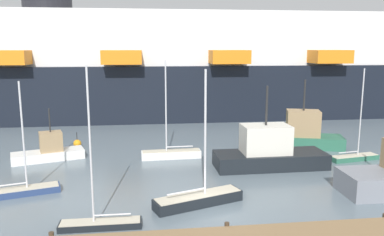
{
  "coord_description": "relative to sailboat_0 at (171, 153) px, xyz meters",
  "views": [
    {
      "loc": [
        -3.84,
        -20.07,
        9.24
      ],
      "look_at": [
        0.0,
        11.3,
        3.46
      ],
      "focal_mm": 36.28,
      "sensor_mm": 36.0,
      "label": 1
    }
  ],
  "objects": [
    {
      "name": "sailboat_2",
      "position": [
        15.08,
        -2.44,
        -0.09
      ],
      "size": [
        4.34,
        1.75,
        7.58
      ],
      "rotation": [
        0.0,
        0.0,
        0.18
      ],
      "color": "#2D6B51",
      "rests_on": "ground_plane"
    },
    {
      "name": "channel_buoy_0",
      "position": [
        -8.49,
        4.67,
        -0.08
      ],
      "size": [
        0.73,
        0.73,
        1.43
      ],
      "color": "orange",
      "rests_on": "ground_plane"
    },
    {
      "name": "sailboat_4",
      "position": [
        0.93,
        -10.11,
        -0.01
      ],
      "size": [
        5.57,
        3.05,
        8.03
      ],
      "rotation": [
        0.0,
        0.0,
        0.35
      ],
      "color": "black",
      "rests_on": "ground_plane"
    },
    {
      "name": "fishing_boat_0",
      "position": [
        -10.11,
        0.75,
        0.32
      ],
      "size": [
        5.99,
        3.53,
        4.33
      ],
      "rotation": [
        0.0,
        0.0,
        0.31
      ],
      "color": "white",
      "rests_on": "ground_plane"
    },
    {
      "name": "cruise_ship",
      "position": [
        7.84,
        23.68,
        5.92
      ],
      "size": [
        126.76,
        20.15,
        20.15
      ],
      "rotation": [
        0.0,
        0.0,
        -0.0
      ],
      "color": "black",
      "rests_on": "ground_plane"
    },
    {
      "name": "sailboat_3",
      "position": [
        -10.04,
        -7.13,
        -0.1
      ],
      "size": [
        4.84,
        2.4,
        7.22
      ],
      "rotation": [
        0.0,
        0.0,
        0.28
      ],
      "color": "navy",
      "rests_on": "ground_plane"
    },
    {
      "name": "ground_plane",
      "position": [
        1.75,
        -11.58,
        -0.45
      ],
      "size": [
        600.0,
        600.0,
        0.0
      ],
      "primitive_type": "plane",
      "color": "slate"
    },
    {
      "name": "sailboat_0",
      "position": [
        0.0,
        0.0,
        0.0
      ],
      "size": [
        5.04,
        1.31,
        8.25
      ],
      "rotation": [
        0.0,
        0.0,
        3.18
      ],
      "color": "white",
      "rests_on": "ground_plane"
    },
    {
      "name": "fishing_boat_3",
      "position": [
        12.25,
        2.33,
        0.75
      ],
      "size": [
        8.57,
        4.76,
        6.32
      ],
      "rotation": [
        0.0,
        0.0,
        -0.27
      ],
      "color": "#2D6B51",
      "rests_on": "ground_plane"
    },
    {
      "name": "fishing_boat_2",
      "position": [
        7.35,
        -3.45,
        0.77
      ],
      "size": [
        8.68,
        3.18,
        6.39
      ],
      "rotation": [
        0.0,
        0.0,
        3.16
      ],
      "color": "black",
      "rests_on": "ground_plane"
    },
    {
      "name": "sailboat_1",
      "position": [
        -4.54,
        -12.43,
        -0.04
      ],
      "size": [
        4.23,
        0.94,
        8.38
      ],
      "rotation": [
        0.0,
        0.0,
        3.14
      ],
      "color": "black",
      "rests_on": "ground_plane"
    }
  ]
}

